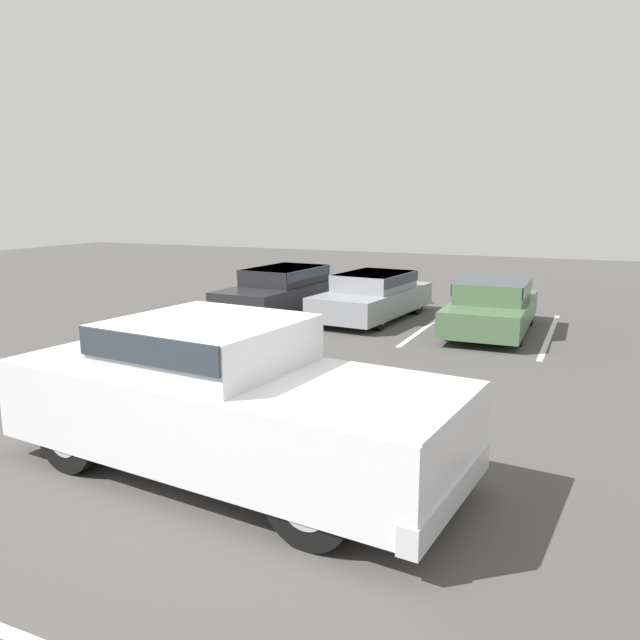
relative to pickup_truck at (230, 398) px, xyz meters
The scene contains 12 objects.
ground_plane 0.95m from the pickup_truck, 158.10° to the right, with size 60.00×60.00×0.00m, color #4C4947.
stall_stripe_a 11.18m from the pickup_truck, 121.79° to the left, with size 0.12×5.33×0.01m, color white.
stall_stripe_b 9.96m from the pickup_truck, 107.44° to the left, with size 0.12×5.33×0.01m, color white.
stall_stripe_c 9.51m from the pickup_truck, 90.48° to the left, with size 0.12×5.33×0.01m, color white.
stall_stripe_d 9.92m from the pickup_truck, 73.44° to the left, with size 0.12×5.33×0.01m, color white.
aisle_stripe_foreground 3.18m from the pickup_truck, 90.41° to the right, with size 0.12×7.65×0.01m, color white.
pickup_truck is the anchor object (origin of this frame).
parked_sedan_a 10.67m from the pickup_truck, 114.09° to the left, with size 2.03×4.88×1.25m.
parked_sedan_b 9.86m from the pickup_truck, 99.75° to the left, with size 2.14×4.46×1.23m.
parked_sedan_c 9.41m from the pickup_truck, 80.92° to the left, with size 1.79×4.33×1.24m.
traffic_cone 5.08m from the pickup_truck, 149.92° to the left, with size 0.39×0.39×0.57m.
wheel_stop_curb 12.95m from the pickup_truck, 97.57° to the left, with size 1.64×0.20×0.14m, color #B7B2A8.
Camera 1 is at (3.99, -5.71, 3.15)m, focal length 35.00 mm.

